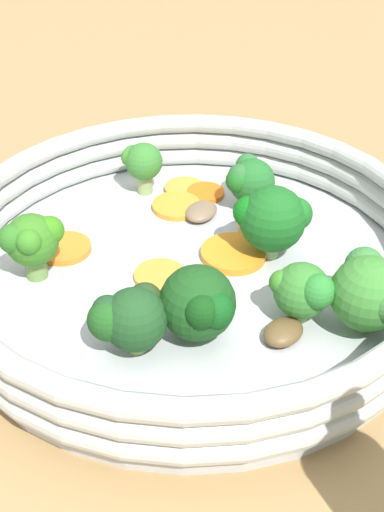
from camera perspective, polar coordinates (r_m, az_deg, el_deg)
ground_plane at (r=0.51m, az=0.00°, el=-2.44°), size 4.00×4.00×0.00m
skillet at (r=0.50m, az=0.00°, el=-1.92°), size 0.32×0.32×0.01m
skillet_rim_wall at (r=0.49m, az=0.00°, el=0.75°), size 0.34×0.34×0.05m
skillet_rivet_right at (r=0.43m, az=-14.61°, el=-10.16°), size 0.01×0.01×0.01m
carrot_slice_0 at (r=0.52m, az=3.33°, el=0.19°), size 0.06×0.06×0.01m
carrot_slice_1 at (r=0.50m, az=-2.59°, el=-1.57°), size 0.05×0.05×0.00m
carrot_slice_2 at (r=0.57m, az=-1.24°, el=4.01°), size 0.05×0.05×0.00m
carrot_slice_3 at (r=0.59m, az=1.09°, el=5.07°), size 0.04×0.04×0.00m
carrot_slice_4 at (r=0.53m, az=-10.17°, el=0.62°), size 0.06×0.06×0.00m
carrot_slice_5 at (r=0.54m, az=5.94°, el=2.14°), size 0.04×0.04×0.00m
carrot_slice_6 at (r=0.59m, az=-0.59°, el=5.43°), size 0.04×0.04×0.00m
broccoli_floret_0 at (r=0.56m, az=4.54°, el=6.10°), size 0.04×0.04×0.04m
broccoli_floret_1 at (r=0.45m, az=14.26°, el=-2.64°), size 0.05×0.05×0.05m
broccoli_floret_2 at (r=0.45m, az=8.86°, el=-2.75°), size 0.04×0.04×0.04m
broccoli_floret_3 at (r=0.43m, az=-5.28°, el=-4.84°), size 0.04×0.05×0.04m
broccoli_floret_4 at (r=0.43m, az=0.59°, el=-3.89°), size 0.05×0.05×0.05m
broccoli_floret_5 at (r=0.49m, az=-12.70°, el=1.22°), size 0.04×0.04×0.05m
broccoli_floret_6 at (r=0.58m, az=-4.07°, el=7.51°), size 0.03×0.03×0.04m
broccoli_floret_7 at (r=0.50m, az=6.47°, el=3.02°), size 0.05×0.05×0.06m
mushroom_piece_0 at (r=0.45m, az=7.32°, el=-6.05°), size 0.03×0.03×0.01m
mushroom_piece_1 at (r=0.56m, az=0.74°, el=3.59°), size 0.02×0.03×0.01m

